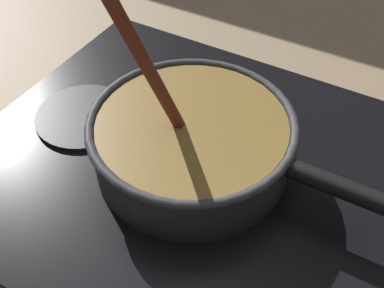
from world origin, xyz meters
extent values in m
cube|color=#9E8466|center=(0.00, 0.00, -0.02)|extent=(2.40, 1.60, 0.04)
cube|color=black|center=(-0.03, 0.05, 0.01)|extent=(0.56, 0.48, 0.01)
torus|color=#592D0C|center=(-0.03, 0.05, 0.02)|extent=(0.16, 0.16, 0.01)
cylinder|color=#262628|center=(-0.21, 0.05, 0.01)|extent=(0.13, 0.13, 0.01)
cylinder|color=#38383D|center=(-0.03, 0.05, 0.05)|extent=(0.24, 0.24, 0.07)
cylinder|color=olive|center=(-0.03, 0.05, 0.05)|extent=(0.22, 0.22, 0.06)
torus|color=#38383D|center=(-0.03, 0.05, 0.08)|extent=(0.25, 0.25, 0.01)
cylinder|color=black|center=(0.14, 0.05, 0.07)|extent=(0.12, 0.02, 0.02)
cylinder|color=#E5CC7A|center=(-0.04, 0.07, 0.07)|extent=(0.03, 0.03, 0.01)
cylinder|color=beige|center=(-0.03, 0.02, 0.07)|extent=(0.03, 0.03, 0.01)
cylinder|color=#E5CC7A|center=(0.01, 0.07, 0.07)|extent=(0.03, 0.03, 0.01)
cylinder|color=#EDD88C|center=(-0.10, 0.09, 0.07)|extent=(0.04, 0.04, 0.01)
cylinder|color=#E5CC7A|center=(0.05, 0.07, 0.07)|extent=(0.04, 0.04, 0.01)
cylinder|color=maroon|center=(-0.07, 0.01, 0.19)|extent=(0.07, 0.10, 0.26)
cube|color=brown|center=(-0.04, 0.05, 0.07)|extent=(0.05, 0.05, 0.01)
camera|label=1|loc=(0.17, -0.30, 0.46)|focal=45.04mm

